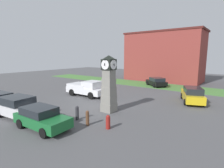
{
  "coord_description": "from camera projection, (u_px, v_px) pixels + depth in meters",
  "views": [
    {
      "loc": [
        11.09,
        -11.65,
        4.86
      ],
      "look_at": [
        0.8,
        1.98,
        2.05
      ],
      "focal_mm": 28.0,
      "sensor_mm": 36.0,
      "label": 1
    }
  ],
  "objects": [
    {
      "name": "ground_plane",
      "position": [
        93.0,
        107.0,
        16.56
      ],
      "size": [
        82.08,
        82.08,
        0.0
      ],
      "primitive_type": "plane",
      "color": "#4C4C4F"
    },
    {
      "name": "clock_tower",
      "position": [
        109.0,
        85.0,
        14.97
      ],
      "size": [
        1.32,
        1.23,
        4.87
      ],
      "color": "gray",
      "rests_on": "ground_plane"
    },
    {
      "name": "bollard_near_tower",
      "position": [
        108.0,
        122.0,
        11.63
      ],
      "size": [
        0.3,
        0.3,
        0.96
      ],
      "color": "maroon",
      "rests_on": "ground_plane"
    },
    {
      "name": "bollard_mid_row",
      "position": [
        87.0,
        118.0,
        12.21
      ],
      "size": [
        0.24,
        0.24,
        1.07
      ],
      "color": "brown",
      "rests_on": "ground_plane"
    },
    {
      "name": "bollard_far_row",
      "position": [
        77.0,
        113.0,
        13.27
      ],
      "size": [
        0.26,
        0.26,
        1.09
      ],
      "color": "#333338",
      "rests_on": "ground_plane"
    },
    {
      "name": "car_near_tower",
      "position": [
        19.0,
        107.0,
        13.84
      ],
      "size": [
        4.59,
        2.46,
        1.63
      ],
      "color": "silver",
      "rests_on": "ground_plane"
    },
    {
      "name": "car_by_building",
      "position": [
        41.0,
        118.0,
        11.67
      ],
      "size": [
        4.2,
        2.05,
        1.45
      ],
      "color": "#19602D",
      "rests_on": "ground_plane"
    },
    {
      "name": "car_far_lot",
      "position": [
        192.0,
        95.0,
        18.11
      ],
      "size": [
        3.22,
        4.7,
        1.63
      ],
      "color": "gold",
      "rests_on": "ground_plane"
    },
    {
      "name": "car_silver_hatch",
      "position": [
        156.0,
        82.0,
        27.65
      ],
      "size": [
        4.19,
        3.98,
        1.4
      ],
      "color": "black",
      "rests_on": "ground_plane"
    },
    {
      "name": "pickup_truck",
      "position": [
        87.0,
        88.0,
        21.14
      ],
      "size": [
        5.2,
        2.42,
        1.85
      ],
      "color": "silver",
      "rests_on": "ground_plane"
    },
    {
      "name": "warehouse_blue_far",
      "position": [
        163.0,
        57.0,
        33.45
      ],
      "size": [
        14.34,
        6.62,
        9.22
      ],
      "color": "maroon",
      "rests_on": "ground_plane"
    },
    {
      "name": "grass_verge_far",
      "position": [
        154.0,
        85.0,
        28.65
      ],
      "size": [
        49.25,
        5.36,
        0.04
      ],
      "primitive_type": "cube",
      "color": "#477A38",
      "rests_on": "ground_plane"
    }
  ]
}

